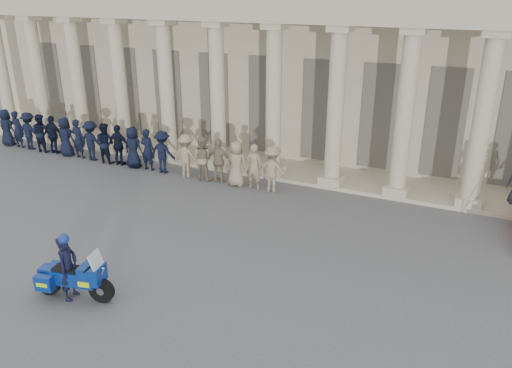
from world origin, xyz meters
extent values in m
plane|color=#4D4D50|center=(0.00, 0.00, 0.00)|extent=(90.00, 90.00, 0.00)
cube|color=tan|center=(0.00, 15.00, 4.50)|extent=(40.00, 10.00, 9.00)
cube|color=tan|center=(0.00, 8.80, 0.07)|extent=(40.00, 2.60, 0.15)
cube|color=tan|center=(0.00, 8.00, 6.79)|extent=(35.80, 1.00, 1.00)
cube|color=tan|center=(-16.90, 8.00, 0.30)|extent=(0.90, 0.90, 0.30)
cylinder|color=tan|center=(-16.90, 8.00, 3.25)|extent=(0.64, 0.64, 5.60)
cube|color=tan|center=(-14.30, 8.00, 0.30)|extent=(0.90, 0.90, 0.30)
cylinder|color=tan|center=(-14.30, 8.00, 3.25)|extent=(0.64, 0.64, 5.60)
cube|color=tan|center=(-14.30, 8.00, 6.17)|extent=(0.85, 0.85, 0.24)
cube|color=tan|center=(-11.70, 8.00, 0.30)|extent=(0.90, 0.90, 0.30)
cylinder|color=tan|center=(-11.70, 8.00, 3.25)|extent=(0.64, 0.64, 5.60)
cube|color=tan|center=(-11.70, 8.00, 6.17)|extent=(0.85, 0.85, 0.24)
cube|color=tan|center=(-9.10, 8.00, 0.30)|extent=(0.90, 0.90, 0.30)
cylinder|color=tan|center=(-9.10, 8.00, 3.25)|extent=(0.64, 0.64, 5.60)
cube|color=tan|center=(-9.10, 8.00, 6.17)|extent=(0.85, 0.85, 0.24)
cube|color=tan|center=(-6.50, 8.00, 0.30)|extent=(0.90, 0.90, 0.30)
cylinder|color=tan|center=(-6.50, 8.00, 3.25)|extent=(0.64, 0.64, 5.60)
cube|color=tan|center=(-6.50, 8.00, 6.17)|extent=(0.85, 0.85, 0.24)
cube|color=tan|center=(-3.90, 8.00, 0.30)|extent=(0.90, 0.90, 0.30)
cylinder|color=tan|center=(-3.90, 8.00, 3.25)|extent=(0.64, 0.64, 5.60)
cube|color=tan|center=(-3.90, 8.00, 6.17)|extent=(0.85, 0.85, 0.24)
cube|color=tan|center=(-1.30, 8.00, 0.30)|extent=(0.90, 0.90, 0.30)
cylinder|color=tan|center=(-1.30, 8.00, 3.25)|extent=(0.64, 0.64, 5.60)
cube|color=tan|center=(-1.30, 8.00, 6.17)|extent=(0.85, 0.85, 0.24)
cube|color=tan|center=(1.30, 8.00, 0.30)|extent=(0.90, 0.90, 0.30)
cylinder|color=tan|center=(1.30, 8.00, 3.25)|extent=(0.64, 0.64, 5.60)
cube|color=tan|center=(1.30, 8.00, 6.17)|extent=(0.85, 0.85, 0.24)
cube|color=tan|center=(3.90, 8.00, 0.30)|extent=(0.90, 0.90, 0.30)
cylinder|color=tan|center=(3.90, 8.00, 3.25)|extent=(0.64, 0.64, 5.60)
cube|color=tan|center=(3.90, 8.00, 6.17)|extent=(0.85, 0.85, 0.24)
cube|color=tan|center=(6.50, 8.00, 0.30)|extent=(0.90, 0.90, 0.30)
cylinder|color=tan|center=(6.50, 8.00, 3.25)|extent=(0.64, 0.64, 5.60)
cube|color=tan|center=(6.50, 8.00, 6.17)|extent=(0.85, 0.85, 0.24)
cube|color=black|center=(-15.60, 10.02, 2.55)|extent=(1.30, 0.12, 4.20)
cube|color=black|center=(-13.00, 10.02, 2.55)|extent=(1.30, 0.12, 4.20)
cube|color=black|center=(-10.40, 10.02, 2.55)|extent=(1.30, 0.12, 4.20)
cube|color=black|center=(-7.80, 10.02, 2.55)|extent=(1.30, 0.12, 4.20)
cube|color=black|center=(-5.20, 10.02, 2.55)|extent=(1.30, 0.12, 4.20)
cube|color=black|center=(-2.60, 10.02, 2.55)|extent=(1.30, 0.12, 4.20)
cube|color=black|center=(0.00, 10.02, 2.55)|extent=(1.30, 0.12, 4.20)
cube|color=black|center=(2.60, 10.02, 2.55)|extent=(1.30, 0.12, 4.20)
cube|color=black|center=(5.20, 10.02, 2.55)|extent=(1.30, 0.12, 4.20)
imported|color=black|center=(-15.31, 6.42, 0.93)|extent=(0.91, 0.59, 1.87)
imported|color=black|center=(-14.52, 6.42, 0.93)|extent=(0.68, 0.45, 1.87)
imported|color=black|center=(-13.72, 6.42, 0.93)|extent=(1.21, 0.69, 1.87)
imported|color=black|center=(-12.93, 6.42, 0.93)|extent=(0.91, 0.71, 1.87)
imported|color=black|center=(-12.14, 6.42, 0.93)|extent=(1.09, 0.46, 1.87)
imported|color=black|center=(-11.35, 6.42, 0.93)|extent=(0.91, 0.59, 1.87)
imported|color=black|center=(-10.55, 6.42, 0.93)|extent=(0.68, 0.45, 1.87)
imported|color=black|center=(-9.76, 6.42, 0.93)|extent=(1.21, 0.69, 1.87)
imported|color=black|center=(-8.97, 6.42, 0.93)|extent=(0.91, 0.71, 1.87)
imported|color=black|center=(-8.17, 6.42, 0.93)|extent=(1.09, 0.46, 1.87)
imported|color=black|center=(-7.38, 6.42, 0.93)|extent=(0.91, 0.59, 1.87)
imported|color=black|center=(-6.59, 6.42, 0.93)|extent=(0.68, 0.45, 1.87)
imported|color=black|center=(-5.80, 6.42, 0.93)|extent=(1.21, 0.69, 1.87)
imported|color=gray|center=(-4.60, 6.42, 0.93)|extent=(1.21, 0.69, 1.87)
imported|color=gray|center=(-3.81, 6.42, 0.93)|extent=(0.91, 0.71, 1.87)
imported|color=gray|center=(-3.02, 6.42, 0.93)|extent=(1.09, 0.46, 1.87)
imported|color=gray|center=(-2.22, 6.42, 0.93)|extent=(0.91, 0.59, 1.87)
imported|color=gray|center=(-1.43, 6.42, 0.93)|extent=(0.68, 0.45, 1.87)
imported|color=gray|center=(-0.64, 6.42, 0.93)|extent=(1.21, 0.69, 1.87)
cylinder|color=black|center=(-1.66, -2.29, 0.34)|extent=(0.70, 0.28, 0.68)
cylinder|color=black|center=(-3.17, -2.61, 0.34)|extent=(0.70, 0.28, 0.68)
cube|color=navy|center=(-2.36, -2.44, 0.64)|extent=(1.25, 0.67, 0.39)
cube|color=navy|center=(-1.86, -2.33, 0.80)|extent=(0.67, 0.64, 0.46)
cube|color=silver|center=(-1.86, -2.33, 0.57)|extent=(0.29, 0.35, 0.12)
cube|color=#B2BFCC|center=(-1.69, -2.30, 1.15)|extent=(0.31, 0.51, 0.55)
cube|color=black|center=(-2.56, -2.48, 0.85)|extent=(0.73, 0.48, 0.10)
cube|color=navy|center=(-3.12, -2.60, 0.72)|extent=(0.43, 0.42, 0.23)
cube|color=navy|center=(-2.95, -2.90, 0.57)|extent=(0.50, 0.32, 0.41)
cube|color=#BCE50C|center=(-2.95, -2.90, 0.57)|extent=(0.35, 0.31, 0.10)
cube|color=navy|center=(-3.09, -2.26, 0.57)|extent=(0.50, 0.32, 0.41)
cube|color=#BCE50C|center=(-3.09, -2.26, 0.57)|extent=(0.35, 0.31, 0.10)
cylinder|color=silver|center=(-2.92, -2.31, 0.31)|extent=(0.63, 0.23, 0.10)
cylinder|color=black|center=(-1.86, -2.33, 1.05)|extent=(0.19, 0.71, 0.04)
imported|color=black|center=(-2.51, -2.47, 0.88)|extent=(0.55, 0.72, 1.76)
sphere|color=navy|center=(-2.51, -2.47, 1.71)|extent=(0.28, 0.28, 0.28)
camera|label=1|loc=(6.52, -10.46, 7.58)|focal=35.00mm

